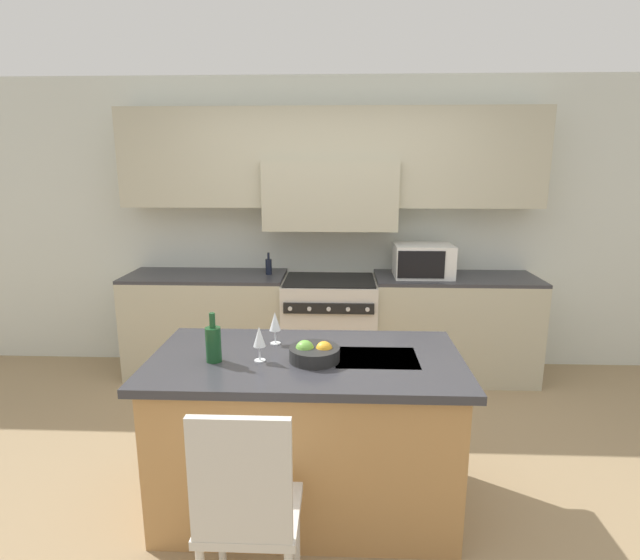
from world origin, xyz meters
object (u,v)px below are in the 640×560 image
island_chair (247,506)px  fruit_bowl (314,353)px  range_stove (329,328)px  wine_glass_near (259,338)px  oil_bottle_on_counter (269,266)px  wine_glass_far (275,322)px  microwave (423,261)px  wine_bottle (213,343)px

island_chair → fruit_bowl: fruit_bowl is taller
range_stove → fruit_bowl: size_ratio=3.40×
wine_glass_near → oil_bottle_on_counter: oil_bottle_on_counter is taller
fruit_bowl → oil_bottle_on_counter: size_ratio=1.34×
wine_glass_far → oil_bottle_on_counter: oil_bottle_on_counter is taller
range_stove → microwave: size_ratio=1.79×
wine_glass_near → fruit_bowl: 0.30m
range_stove → oil_bottle_on_counter: size_ratio=4.54×
microwave → oil_bottle_on_counter: bearing=178.8°
wine_bottle → oil_bottle_on_counter: (0.01, 1.96, 0.02)m
island_chair → wine_glass_far: bearing=89.8°
wine_glass_near → oil_bottle_on_counter: bearing=96.6°
range_stove → oil_bottle_on_counter: bearing=175.1°
wine_glass_near → fruit_bowl: bearing=3.8°
microwave → island_chair: bearing=-113.0°
island_chair → wine_glass_far: (0.00, 0.96, 0.48)m
island_chair → wine_glass_near: 0.85m
microwave → wine_glass_near: 2.24m
range_stove → microwave: bearing=1.3°
microwave → fruit_bowl: 2.10m
range_stove → wine_glass_far: 1.76m
wine_glass_near → wine_glass_far: (0.05, 0.26, 0.00)m
island_chair → wine_glass_near: size_ratio=5.22×
wine_glass_near → wine_glass_far: size_ratio=1.00×
wine_glass_far → fruit_bowl: bearing=-45.8°
fruit_bowl → wine_bottle: bearing=-176.5°
wine_glass_near → microwave: bearing=58.9°
microwave → wine_bottle: size_ratio=1.92×
wine_glass_near → wine_glass_far: same height
range_stove → island_chair: bearing=-96.2°
microwave → wine_glass_far: 1.99m
oil_bottle_on_counter → wine_glass_far: bearing=-80.7°
microwave → island_chair: size_ratio=0.51×
wine_bottle → wine_glass_near: size_ratio=1.39×
range_stove → wine_bottle: bearing=-106.6°
wine_bottle → fruit_bowl: size_ratio=0.99×
range_stove → wine_glass_far: wine_glass_far is taller
range_stove → wine_glass_far: (-0.28, -1.64, 0.57)m
range_stove → microwave: 1.04m
range_stove → wine_glass_near: size_ratio=4.77×
island_chair → wine_glass_near: bearing=93.8°
range_stove → island_chair: 2.62m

